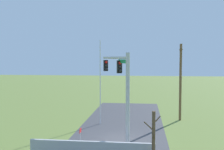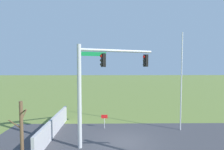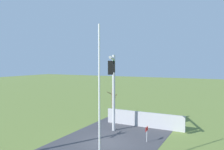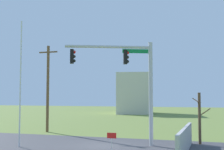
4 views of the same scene
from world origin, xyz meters
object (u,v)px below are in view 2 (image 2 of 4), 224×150
at_px(flagpole, 181,82).
at_px(bare_tree, 22,131).
at_px(signal_mast, 100,77).
at_px(open_sign, 104,118).

distance_m(flagpole, bare_tree, 12.55).
bearing_deg(signal_mast, open_sign, -94.39).
height_order(flagpole, open_sign, flagpole).
distance_m(signal_mast, bare_tree, 5.82).
xyz_separation_m(signal_mast, open_sign, (-0.24, -3.15, -3.94)).
bearing_deg(open_sign, bare_tree, 49.34).
bearing_deg(flagpole, open_sign, -4.44).
height_order(signal_mast, open_sign, signal_mast).
bearing_deg(bare_tree, open_sign, -130.66).
xyz_separation_m(signal_mast, flagpole, (-6.86, -2.63, -0.63)).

